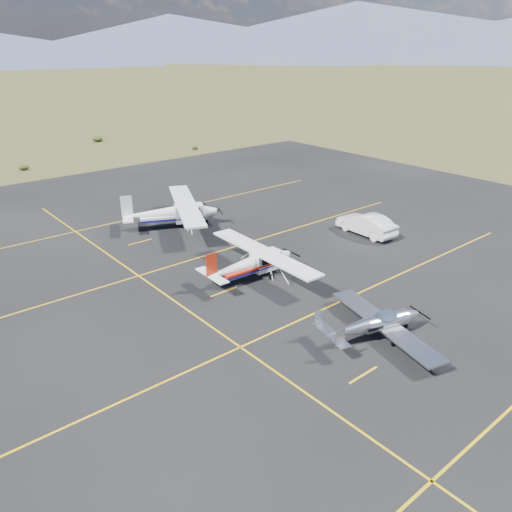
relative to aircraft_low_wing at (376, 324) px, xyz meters
name	(u,v)px	position (x,y,z in m)	size (l,w,h in m)	color
ground	(348,324)	(0.02, 1.80, -0.85)	(1600.00, 1600.00, 0.00)	#383D1C
apron	(265,281)	(0.02, 8.80, -0.85)	(72.00, 72.00, 0.02)	black
aircraft_low_wing	(376,324)	(0.00, 0.00, 0.00)	(5.95, 8.12, 1.76)	silver
aircraft_cessna	(252,263)	(-0.39, 9.71, 0.28)	(6.00, 10.03, 2.54)	white
aircraft_plain	(172,212)	(0.79, 21.61, 0.48)	(8.64, 11.32, 2.98)	white
sedan	(366,224)	(11.93, 10.17, 0.01)	(1.80, 5.15, 1.70)	white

